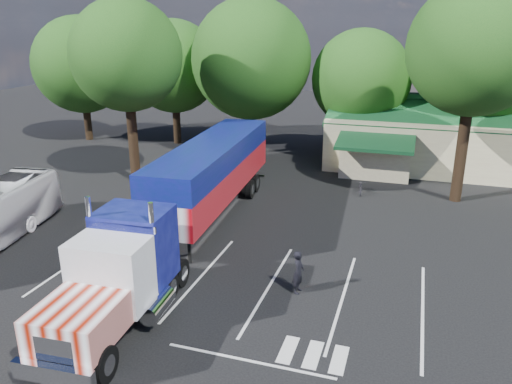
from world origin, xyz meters
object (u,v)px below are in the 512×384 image
(woman, at_px, (298,272))
(bicycle, at_px, (361,187))
(silver_sedan, at_px, (438,166))
(semi_truck, at_px, (195,189))

(woman, xyz_separation_m, bicycle, (1.00, 14.00, -0.47))
(woman, distance_m, silver_sedan, 20.88)
(bicycle, height_order, silver_sedan, silver_sedan)
(semi_truck, xyz_separation_m, woman, (6.53, -4.00, -1.75))
(semi_truck, bearing_deg, bicycle, 49.21)
(silver_sedan, bearing_deg, bicycle, 147.81)
(semi_truck, height_order, woman, semi_truck)
(semi_truck, relative_size, bicycle, 12.45)
(bicycle, bearing_deg, woman, -100.04)
(semi_truck, bearing_deg, woman, -35.32)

